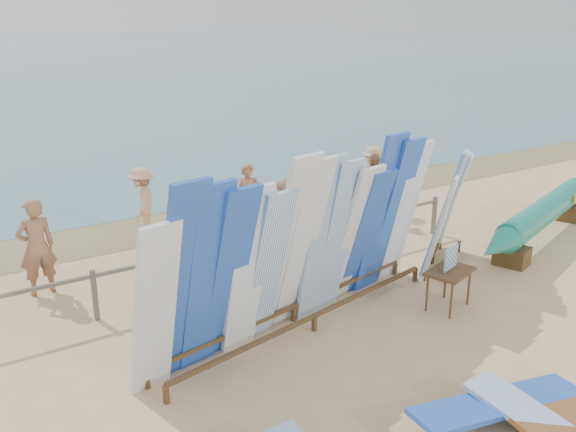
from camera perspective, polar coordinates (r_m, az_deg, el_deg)
ground at (r=9.24m, az=0.52°, el=-13.70°), size 160.00×160.00×0.00m
wet_sand_strip at (r=15.21m, az=-14.73°, el=-1.29°), size 40.00×2.60×0.01m
fence at (r=11.31m, az=-7.97°, el=-4.15°), size 12.08×0.08×0.90m
main_surfboard_rack at (r=9.71m, az=1.56°, el=-3.09°), size 6.08×1.83×3.02m
side_surfboard_rack at (r=12.66m, az=14.61°, el=0.25°), size 2.14×1.70×2.53m
outrigger_canoe at (r=15.06m, az=22.87°, el=0.26°), size 6.95×2.72×1.01m
vendor_table at (r=11.07m, az=14.78°, el=-6.51°), size 1.00×0.84×1.15m
flat_board_d at (r=8.67m, az=19.21°, el=-17.19°), size 2.73×0.82×0.38m
beach_chair_left at (r=12.25m, az=-4.55°, el=-4.21°), size 0.56×0.58×0.84m
beach_chair_right at (r=12.90m, az=-6.91°, el=-3.15°), size 0.71×0.72×0.82m
stroller at (r=12.94m, az=-2.46°, el=-1.83°), size 0.62×0.88×1.19m
beachgoer_1 at (r=11.96m, az=-22.47°, el=-2.70°), size 0.70×0.42×1.84m
beachgoer_3 at (r=14.42m, az=-13.45°, el=1.24°), size 0.93×1.16×1.67m
beachgoer_10 at (r=15.31m, az=7.92°, el=2.66°), size 1.09×0.92×1.74m
beachgoer_7 at (r=14.27m, az=-3.73°, el=1.58°), size 0.70×0.62×1.69m
beachgoer_8 at (r=13.36m, az=-0.63°, el=0.18°), size 0.80×0.47×1.56m
beachgoer_9 at (r=16.15m, az=7.93°, el=3.47°), size 0.87×1.22×1.74m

